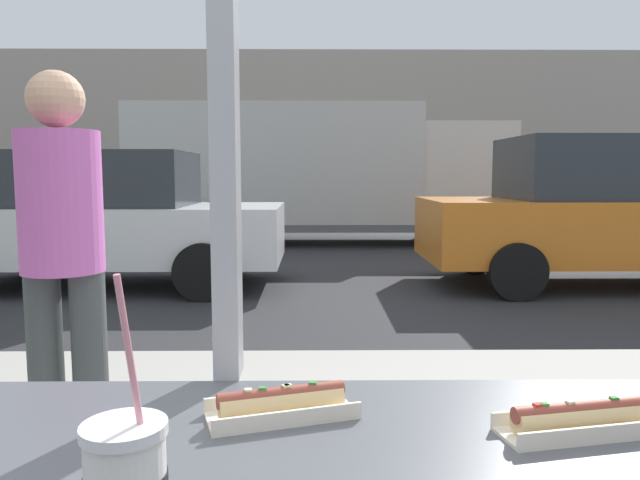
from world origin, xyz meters
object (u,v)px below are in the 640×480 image
object	(u,v)px
parked_car_white	(104,218)
parked_car_orange	(604,212)
box_truck	(316,168)
pedestrian	(63,249)
hotdog_tray_near	(282,403)
hotdog_tray_far	(581,419)

from	to	relation	value
parked_car_white	parked_car_orange	xyz separation A→B (m)	(6.16, 0.00, 0.07)
box_truck	pedestrian	world-z (taller)	box_truck
box_truck	parked_car_orange	bearing A→B (deg)	-53.10
hotdog_tray_near	hotdog_tray_far	xyz separation A→B (m)	(0.47, -0.07, 0.00)
hotdog_tray_near	hotdog_tray_far	world-z (taller)	same
hotdog_tray_near	parked_car_white	size ratio (longest dim) A/B	0.06
hotdog_tray_near	parked_car_white	world-z (taller)	parked_car_white
parked_car_white	box_truck	world-z (taller)	box_truck
parked_car_orange	pedestrian	bearing A→B (deg)	-132.71
hotdog_tray_near	pedestrian	world-z (taller)	pedestrian
hotdog_tray_near	hotdog_tray_far	bearing A→B (deg)	-8.45
hotdog_tray_far	box_truck	world-z (taller)	box_truck
hotdog_tray_near	parked_car_orange	xyz separation A→B (m)	(3.64, 6.40, -0.09)
parked_car_orange	pedestrian	world-z (taller)	parked_car_orange
hotdog_tray_near	box_truck	bearing A→B (deg)	89.44
hotdog_tray_near	parked_car_orange	bearing A→B (deg)	60.35
box_truck	pedestrian	distance (m)	9.75
hotdog_tray_far	box_truck	distance (m)	11.20
hotdog_tray_far	box_truck	bearing A→B (deg)	91.84
hotdog_tray_far	parked_car_orange	bearing A→B (deg)	63.85
pedestrian	parked_car_white	bearing A→B (deg)	107.51
parked_car_orange	hotdog_tray_near	bearing A→B (deg)	-119.65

